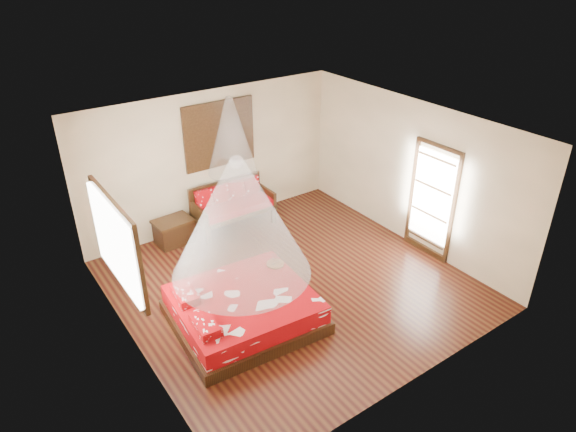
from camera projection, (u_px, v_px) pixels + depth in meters
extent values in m
cube|color=black|center=(291.00, 284.00, 8.92)|extent=(5.50, 5.50, 0.02)
cube|color=white|center=(292.00, 129.00, 7.58)|extent=(5.50, 5.50, 0.02)
cube|color=#BCAE8A|center=(124.00, 269.00, 6.85)|extent=(0.02, 5.50, 2.80)
cube|color=#BCAE8A|center=(411.00, 173.00, 9.64)|extent=(0.02, 5.50, 2.80)
cube|color=#BCAE8A|center=(211.00, 159.00, 10.23)|extent=(5.50, 0.02, 2.80)
cube|color=#BCAE8A|center=(422.00, 300.00, 6.27)|extent=(5.50, 0.02, 2.80)
cube|color=black|center=(245.00, 317.00, 7.99)|extent=(2.24, 2.06, 0.20)
cube|color=#94040A|center=(244.00, 304.00, 7.87)|extent=(2.13, 1.95, 0.30)
cube|color=#94040A|center=(206.00, 325.00, 7.11)|extent=(0.34, 0.57, 0.14)
cube|color=#94040A|center=(185.00, 294.00, 7.71)|extent=(0.34, 0.57, 0.14)
cube|color=black|center=(208.00, 235.00, 9.97)|extent=(0.08, 0.08, 0.42)
cube|color=black|center=(273.00, 214.00, 10.73)|extent=(0.08, 0.08, 0.42)
cube|color=black|center=(194.00, 222.00, 10.40)|extent=(0.08, 0.08, 0.42)
cube|color=black|center=(258.00, 203.00, 11.17)|extent=(0.08, 0.08, 0.42)
cube|color=black|center=(234.00, 211.00, 10.49)|extent=(1.64, 0.73, 0.08)
cube|color=maroon|center=(234.00, 206.00, 10.44)|extent=(1.58, 0.67, 0.14)
cube|color=black|center=(225.00, 192.00, 10.58)|extent=(1.64, 0.06, 0.55)
cube|color=black|center=(199.00, 214.00, 10.02)|extent=(0.06, 0.73, 0.30)
cube|color=black|center=(266.00, 194.00, 10.81)|extent=(0.06, 0.73, 0.30)
cube|color=#94040A|center=(204.00, 199.00, 10.19)|extent=(0.35, 0.19, 0.36)
cube|color=#94040A|center=(220.00, 194.00, 10.37)|extent=(0.35, 0.19, 0.36)
cube|color=#94040A|center=(236.00, 189.00, 10.56)|extent=(0.35, 0.19, 0.36)
cube|color=#94040A|center=(251.00, 185.00, 10.74)|extent=(0.35, 0.19, 0.36)
cube|color=black|center=(174.00, 232.00, 10.03)|extent=(0.71, 0.53, 0.45)
cube|color=black|center=(173.00, 221.00, 9.91)|extent=(0.75, 0.57, 0.05)
cube|color=black|center=(219.00, 134.00, 10.06)|extent=(1.52, 0.06, 1.32)
cube|color=black|center=(220.00, 134.00, 10.06)|extent=(1.35, 0.04, 1.10)
cube|color=black|center=(118.00, 242.00, 6.88)|extent=(0.08, 1.74, 1.34)
cube|color=white|center=(121.00, 241.00, 6.90)|extent=(0.04, 1.54, 1.10)
cube|color=black|center=(432.00, 202.00, 9.36)|extent=(0.08, 1.02, 2.16)
cube|color=white|center=(432.00, 197.00, 9.30)|extent=(0.03, 0.82, 1.70)
cylinder|color=brown|center=(275.00, 264.00, 8.54)|extent=(0.30, 0.30, 0.03)
cone|color=white|center=(239.00, 218.00, 7.15)|extent=(2.04, 2.04, 1.80)
cone|color=white|center=(231.00, 136.00, 9.68)|extent=(0.97, 0.97, 1.50)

